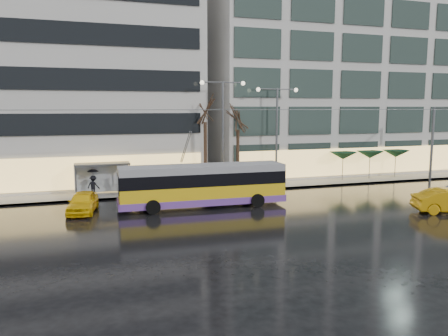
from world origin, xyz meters
name	(u,v)px	position (x,y,z in m)	size (l,w,h in m)	color
ground	(245,221)	(0.00, 0.00, 0.00)	(140.00, 140.00, 0.00)	black
sidewalk	(212,182)	(2.00, 14.00, 0.07)	(80.00, 10.00, 0.15)	gray
kerb	(229,191)	(2.00, 9.05, 0.07)	(80.00, 0.10, 0.15)	slate
building_left	(0,60)	(-16.00, 19.00, 11.15)	(34.00, 14.00, 22.00)	#B8B5B0
building_right	(345,56)	(19.00, 19.00, 12.65)	(32.00, 14.00, 25.00)	#B8B5B0
trolleybus	(203,187)	(-1.47, 4.58, 1.46)	(11.70, 4.68, 5.39)	gold
catenary	(222,142)	(1.00, 7.94, 4.25)	(42.24, 5.12, 7.00)	#595B60
bus_shelter	(97,172)	(-8.38, 10.69, 1.96)	(4.20, 1.60, 2.51)	#595B60
street_lamp_near	(223,119)	(2.00, 10.80, 5.99)	(3.96, 0.36, 9.03)	#595B60
street_lamp_far	(277,122)	(7.00, 10.80, 5.71)	(3.96, 0.36, 8.53)	#595B60
tree_a	(205,106)	(0.50, 11.00, 7.09)	(3.20, 3.20, 8.40)	black
tree_b	(238,114)	(3.50, 11.20, 6.40)	(3.20, 3.20, 7.70)	black
parasol_a	(343,156)	(14.00, 11.00, 2.45)	(2.50, 2.50, 2.65)	#595B60
parasol_b	(370,155)	(17.00, 11.00, 2.45)	(2.50, 2.50, 2.65)	#595B60
parasol_c	(396,154)	(20.00, 11.00, 2.45)	(2.50, 2.50, 2.65)	#595B60
taxi_a	(83,202)	(-9.53, 5.41, 0.71)	(1.68, 4.18, 1.42)	yellow
pedestrian_a	(122,177)	(-6.57, 9.94, 1.56)	(0.99, 1.01, 2.19)	black
pedestrian_b	(139,185)	(-5.34, 9.40, 0.99)	(1.01, 0.91, 1.69)	black
pedestrian_c	(93,181)	(-8.72, 10.42, 1.27)	(1.17, 1.13, 2.11)	black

